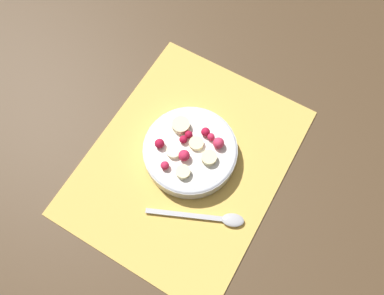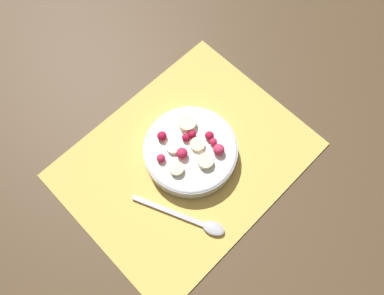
# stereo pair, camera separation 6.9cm
# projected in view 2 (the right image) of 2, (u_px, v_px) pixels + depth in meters

# --- Properties ---
(ground_plane) EXTENTS (3.00, 3.00, 0.00)m
(ground_plane) POSITION_uv_depth(u_px,v_px,m) (186.00, 160.00, 0.73)
(ground_plane) COLOR #4C3823
(placemat) EXTENTS (0.45, 0.36, 0.01)m
(placemat) POSITION_uv_depth(u_px,v_px,m) (186.00, 159.00, 0.73)
(placemat) COLOR #E0B251
(placemat) RESTS_ON ground_plane
(fruit_bowl) EXTENTS (0.18, 0.18, 0.06)m
(fruit_bowl) POSITION_uv_depth(u_px,v_px,m) (192.00, 151.00, 0.71)
(fruit_bowl) COLOR silver
(fruit_bowl) RESTS_ON placemat
(spoon) EXTENTS (0.09, 0.17, 0.01)m
(spoon) POSITION_uv_depth(u_px,v_px,m) (196.00, 221.00, 0.68)
(spoon) COLOR #B2B2B7
(spoon) RESTS_ON placemat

